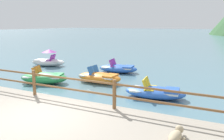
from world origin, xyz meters
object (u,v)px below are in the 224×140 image
object	(u,v)px
dog_resting	(176,136)
pedal_boat_0	(48,61)
pedal_boat_1	(155,92)
pedal_boat_3	(44,78)
pedal_boat_4	(99,77)
pedal_boat_2	(118,68)

from	to	relation	value
dog_resting	pedal_boat_0	distance (m)	13.72
pedal_boat_1	pedal_boat_3	xyz separation A→B (m)	(-5.92, -0.16, 0.05)
pedal_boat_4	pedal_boat_2	bearing A→B (deg)	94.47
pedal_boat_2	pedal_boat_4	distance (m)	2.83
pedal_boat_2	pedal_boat_3	distance (m)	4.84
dog_resting	pedal_boat_1	world-z (taller)	pedal_boat_1
pedal_boat_0	pedal_boat_4	world-z (taller)	pedal_boat_0
pedal_boat_2	pedal_boat_4	size ratio (longest dim) A/B	1.04
dog_resting	pedal_boat_3	world-z (taller)	pedal_boat_3
dog_resting	pedal_boat_0	size ratio (longest dim) A/B	0.40
dog_resting	pedal_boat_3	bearing A→B (deg)	152.13
pedal_boat_3	pedal_boat_4	bearing A→B (deg)	30.27
pedal_boat_0	pedal_boat_4	bearing A→B (deg)	-24.42
pedal_boat_0	pedal_boat_3	bearing A→B (deg)	-50.70
dog_resting	pedal_boat_2	world-z (taller)	pedal_boat_2
pedal_boat_0	pedal_boat_1	distance (m)	10.10
pedal_boat_0	pedal_boat_2	distance (m)	5.63
pedal_boat_2	pedal_boat_1	bearing A→B (deg)	-48.41
pedal_boat_0	pedal_boat_4	size ratio (longest dim) A/B	1.08
dog_resting	pedal_boat_0	xyz separation A→B (m)	(-11.03, 8.16, -0.13)
pedal_boat_1	dog_resting	bearing A→B (deg)	-67.54
pedal_boat_1	pedal_boat_0	bearing A→B (deg)	156.94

